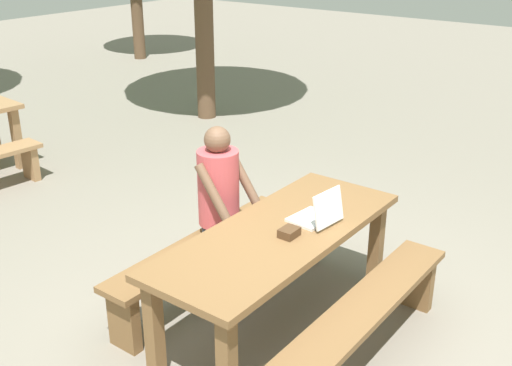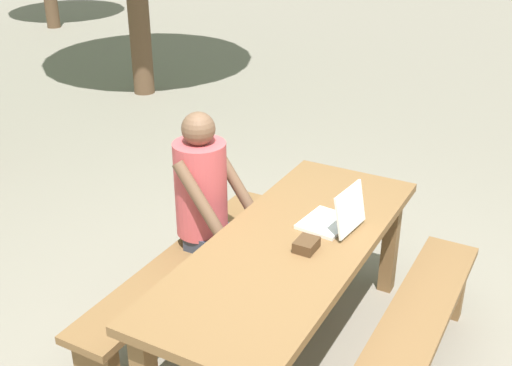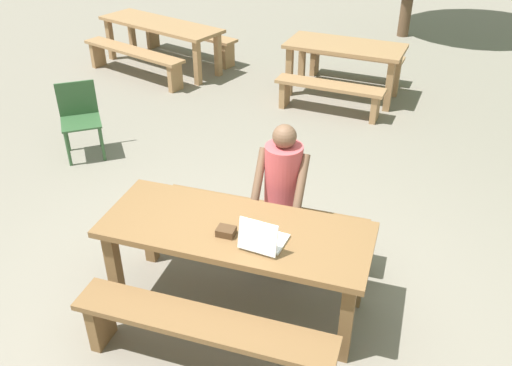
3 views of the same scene
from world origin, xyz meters
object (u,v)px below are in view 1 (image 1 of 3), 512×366
at_px(laptop, 318,214).
at_px(person_seated, 222,197).
at_px(picnic_table_front, 279,245).
at_px(small_pouch, 289,232).

distance_m(laptop, person_seated, 0.79).
xyz_separation_m(picnic_table_front, small_pouch, (-0.03, -0.10, 0.14)).
xyz_separation_m(laptop, small_pouch, (-0.29, 0.04, -0.03)).
relative_size(laptop, small_pouch, 2.41).
height_order(picnic_table_front, small_pouch, small_pouch).
distance_m(picnic_table_front, small_pouch, 0.18).
bearing_deg(small_pouch, laptop, -7.94).
distance_m(small_pouch, person_seated, 0.77).
bearing_deg(small_pouch, person_seated, 74.17).
relative_size(laptop, person_seated, 0.24).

